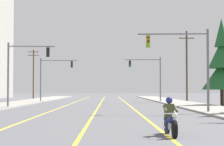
% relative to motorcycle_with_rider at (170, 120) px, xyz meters
% --- Properties ---
extents(lane_stripe_center, '(0.16, 100.00, 0.01)m').
position_rel_motorcycle_with_rider_xyz_m(lane_stripe_center, '(-3.39, 35.91, -0.58)').
color(lane_stripe_center, yellow).
rests_on(lane_stripe_center, ground).
extents(lane_stripe_left, '(0.16, 100.00, 0.01)m').
position_rel_motorcycle_with_rider_xyz_m(lane_stripe_left, '(-6.99, 35.91, -0.58)').
color(lane_stripe_left, yellow).
rests_on(lane_stripe_left, ground).
extents(lane_stripe_right, '(0.16, 100.00, 0.01)m').
position_rel_motorcycle_with_rider_xyz_m(lane_stripe_right, '(-0.12, 35.91, -0.58)').
color(lane_stripe_right, yellow).
rests_on(lane_stripe_right, ground).
extents(sidewalk_kerb_right, '(4.40, 110.00, 0.14)m').
position_rel_motorcycle_with_rider_xyz_m(sidewalk_kerb_right, '(6.52, 30.91, -0.52)').
color(sidewalk_kerb_right, '#9E998E').
rests_on(sidewalk_kerb_right, ground).
extents(sidewalk_kerb_left, '(4.40, 110.00, 0.14)m').
position_rel_motorcycle_with_rider_xyz_m(sidewalk_kerb_left, '(-13.52, 30.91, -0.52)').
color(sidewalk_kerb_left, '#9E998E').
rests_on(sidewalk_kerb_left, ground).
extents(motorcycle_with_rider, '(0.70, 2.19, 1.46)m').
position_rel_motorcycle_with_rider_xyz_m(motorcycle_with_rider, '(0.00, 0.00, 0.00)').
color(motorcycle_with_rider, black).
rests_on(motorcycle_with_rider, ground).
extents(traffic_signal_near_right, '(5.23, 0.45, 6.20)m').
position_rel_motorcycle_with_rider_xyz_m(traffic_signal_near_right, '(3.44, 14.85, 3.53)').
color(traffic_signal_near_right, slate).
rests_on(traffic_signal_near_right, ground).
extents(traffic_signal_near_left, '(4.48, 0.50, 6.20)m').
position_rel_motorcycle_with_rider_xyz_m(traffic_signal_near_left, '(-10.61, 23.88, 3.49)').
color(traffic_signal_near_left, slate).
rests_on(traffic_signal_near_left, ground).
extents(traffic_signal_mid_right, '(5.01, 0.41, 6.20)m').
position_rel_motorcycle_with_rider_xyz_m(traffic_signal_mid_right, '(3.30, 41.64, 3.52)').
color(traffic_signal_mid_right, slate).
rests_on(traffic_signal_mid_right, ground).
extents(traffic_signal_mid_left, '(5.23, 0.42, 6.20)m').
position_rel_motorcycle_with_rider_xyz_m(traffic_signal_mid_left, '(-10.46, 43.24, 3.53)').
color(traffic_signal_mid_left, slate).
rests_on(traffic_signal_mid_left, ground).
extents(utility_pole_right_far, '(2.36, 0.26, 10.29)m').
position_rel_motorcycle_with_rider_xyz_m(utility_pole_right_far, '(9.00, 44.97, 4.96)').
color(utility_pole_right_far, '#4C3828').
rests_on(utility_pole_right_far, ground).
extents(utility_pole_left_far, '(2.03, 0.26, 9.36)m').
position_rel_motorcycle_with_rider_xyz_m(utility_pole_left_far, '(-16.81, 64.27, 4.44)').
color(utility_pole_left_far, brown).
rests_on(utility_pole_left_far, ground).
extents(conifer_tree_right_verge_far, '(4.24, 4.24, 9.32)m').
position_rel_motorcycle_with_rider_xyz_m(conifer_tree_right_verge_far, '(9.64, 28.39, 3.69)').
color(conifer_tree_right_verge_far, '#423023').
rests_on(conifer_tree_right_verge_far, ground).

